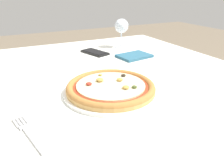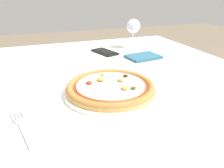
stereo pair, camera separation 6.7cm
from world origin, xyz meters
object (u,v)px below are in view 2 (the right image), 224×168
dining_table (98,96)px  pizza_plate (112,88)px  fork (23,127)px  wine_glass_far_left (133,27)px  cell_phone (105,52)px

dining_table → pizza_plate: pizza_plate is taller
pizza_plate → fork: 0.28m
pizza_plate → wine_glass_far_left: (0.30, 0.49, 0.09)m
dining_table → pizza_plate: size_ratio=4.16×
pizza_plate → wine_glass_far_left: size_ratio=1.90×
pizza_plate → wine_glass_far_left: bearing=58.7°
dining_table → cell_phone: size_ratio=7.62×
dining_table → pizza_plate: bearing=-88.3°
pizza_plate → cell_phone: pizza_plate is taller
dining_table → pizza_plate: 0.18m
dining_table → fork: size_ratio=7.16×
dining_table → wine_glass_far_left: 0.49m
dining_table → fork: bearing=-135.5°
fork → dining_table: bearing=44.5°
dining_table → wine_glass_far_left: wine_glass_far_left is taller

